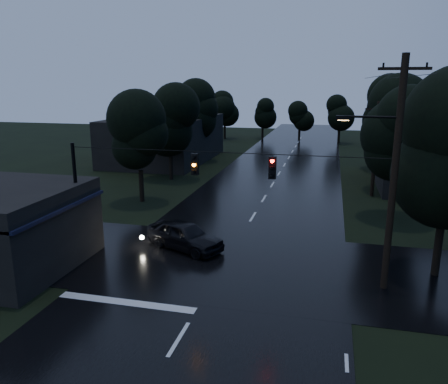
% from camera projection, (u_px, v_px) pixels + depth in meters
% --- Properties ---
extents(main_road, '(12.00, 120.00, 0.02)m').
position_uv_depth(main_road, '(272.00, 185.00, 39.04)').
color(main_road, black).
rests_on(main_road, ground).
extents(cross_street, '(60.00, 9.00, 0.02)m').
position_uv_depth(cross_street, '(225.00, 263.00, 22.08)').
color(cross_street, black).
rests_on(cross_street, ground).
extents(building_far_right, '(10.00, 14.00, 4.40)m').
position_uv_depth(building_far_right, '(435.00, 159.00, 39.05)').
color(building_far_right, black).
rests_on(building_far_right, ground).
extents(building_far_left, '(10.00, 16.00, 5.00)m').
position_uv_depth(building_far_left, '(165.00, 139.00, 51.09)').
color(building_far_left, black).
rests_on(building_far_left, ground).
extents(utility_pole_main, '(3.50, 0.30, 10.00)m').
position_uv_depth(utility_pole_main, '(392.00, 172.00, 18.15)').
color(utility_pole_main, black).
rests_on(utility_pole_main, ground).
extents(utility_pole_far, '(2.00, 0.30, 7.50)m').
position_uv_depth(utility_pole_far, '(375.00, 148.00, 34.30)').
color(utility_pole_far, black).
rests_on(utility_pole_far, ground).
extents(anchor_pole_left, '(0.18, 0.18, 6.00)m').
position_uv_depth(anchor_pole_left, '(77.00, 202.00, 22.14)').
color(anchor_pole_left, black).
rests_on(anchor_pole_left, ground).
extents(span_signals, '(15.00, 0.37, 1.12)m').
position_uv_depth(span_signals, '(232.00, 165.00, 19.73)').
color(span_signals, black).
rests_on(span_signals, ground).
extents(tree_left_a, '(3.92, 3.92, 8.26)m').
position_uv_depth(tree_left_a, '(139.00, 133.00, 32.31)').
color(tree_left_a, black).
rests_on(tree_left_a, ground).
extents(tree_left_b, '(4.20, 4.20, 8.85)m').
position_uv_depth(tree_left_b, '(170.00, 119.00, 39.90)').
color(tree_left_b, black).
rests_on(tree_left_b, ground).
extents(tree_left_c, '(4.48, 4.48, 9.44)m').
position_uv_depth(tree_left_c, '(196.00, 109.00, 49.37)').
color(tree_left_c, black).
rests_on(tree_left_c, ground).
extents(tree_right_a, '(4.20, 4.20, 8.85)m').
position_uv_depth(tree_right_a, '(397.00, 135.00, 28.06)').
color(tree_right_a, black).
rests_on(tree_right_a, ground).
extents(tree_right_b, '(4.48, 4.48, 9.44)m').
position_uv_depth(tree_right_b, '(392.00, 119.00, 35.37)').
color(tree_right_b, black).
rests_on(tree_right_b, ground).
extents(tree_right_c, '(4.76, 4.76, 10.03)m').
position_uv_depth(tree_right_c, '(386.00, 108.00, 44.56)').
color(tree_right_c, black).
rests_on(tree_right_c, ground).
extents(car, '(4.92, 3.50, 1.55)m').
position_uv_depth(car, '(185.00, 235.00, 23.79)').
color(car, black).
rests_on(car, ground).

